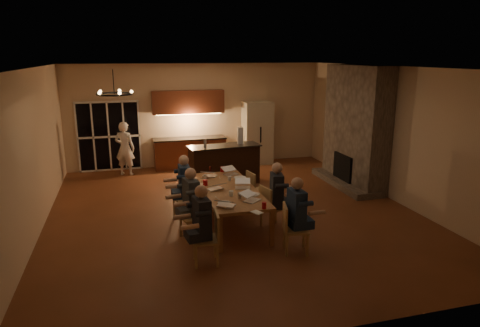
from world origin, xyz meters
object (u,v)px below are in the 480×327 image
plate_far (240,177)px  laptop_b (252,195)px  chandelier (114,94)px  mug_front (231,193)px  chair_right_near (296,229)px  plate_near (253,194)px  standing_person (125,148)px  laptop_a (226,200)px  redcup_mid (205,183)px  chair_right_far (259,190)px  redcup_near (264,206)px  person_left_near (202,224)px  chair_left_far (185,198)px  laptop_d (243,183)px  plate_left (224,203)px  mug_back (205,177)px  bar_bottle (205,143)px  person_right_mid (277,196)px  bar_island (224,165)px  chair_right_mid (273,207)px  can_cola (210,169)px  laptop_e (209,171)px  person_left_far (185,186)px  bar_blender (240,135)px  mug_mid (229,178)px  person_right_near (296,215)px  can_silver (239,196)px  laptop_c (215,184)px  chair_left_mid (193,216)px  redcup_far (222,169)px  laptop_f (231,170)px  person_left_mid (191,202)px

plate_far → laptop_b: bearing=-97.0°
chandelier → mug_front: 2.91m
chair_right_near → plate_near: (-0.44, 1.16, 0.31)m
standing_person → laptop_a: 5.68m
laptop_a → redcup_mid: 1.36m
chair_right_far → redcup_near: bearing=155.4°
person_left_near → chair_left_far: bearing=172.4°
laptop_d → plate_far: 0.77m
plate_near → plate_left: same height
mug_back → bar_bottle: bar_bottle is taller
laptop_b → person_right_mid: bearing=-9.7°
bar_island → person_right_mid: size_ratio=1.42×
chair_right_mid → standing_person: (-2.85, 4.90, 0.35)m
plate_near → bar_bottle: bearing=96.7°
laptop_d → can_cola: laptop_d is taller
laptop_e → chair_right_far: bearing=-173.6°
laptop_d → person_left_far: bearing=164.6°
can_cola → bar_blender: 1.87m
chair_right_mid → mug_mid: 1.29m
laptop_d → plate_far: (0.15, 0.75, -0.10)m
person_left_far → standing_person: standing_person is taller
chair_right_far → laptop_b: size_ratio=2.78×
person_right_near → can_silver: size_ratio=11.50×
chair_left_far → laptop_c: (0.57, -0.49, 0.42)m
chair_left_mid → standing_person: standing_person is taller
laptop_a → laptop_d: (0.59, 0.96, 0.00)m
can_cola → plate_near: bearing=-76.5°
person_right_near → laptop_d: (-0.55, 1.58, 0.17)m
chair_left_far → mug_front: (0.79, -1.00, 0.36)m
chair_right_far → chandelier: bearing=91.2°
person_left_near → redcup_near: (1.20, 0.28, 0.12)m
laptop_b → mug_back: laptop_b is taller
redcup_far → chair_right_far: bearing=-45.3°
laptop_a → laptop_f: same height
bar_island → laptop_c: 2.85m
plate_near → bar_blender: bar_blender is taller
chair_right_near → chair_right_mid: size_ratio=1.00×
chair_left_far → laptop_d: size_ratio=2.78×
laptop_b → mug_mid: bearing=55.3°
laptop_a → redcup_far: bearing=-69.5°
laptop_a → person_left_near: bearing=79.0°
person_right_mid → bar_blender: 3.44m
laptop_d → plate_near: 0.50m
standing_person → person_left_mid: bearing=126.8°
chair_right_mid → mug_mid: (-0.66, 1.05, 0.36)m
laptop_b → laptop_e: (-0.45, 1.89, 0.00)m
person_left_far → redcup_far: bearing=126.5°
mug_front → redcup_far: redcup_far is taller
person_left_near → plate_far: bearing=143.4°
laptop_c → chair_right_near: bearing=101.4°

